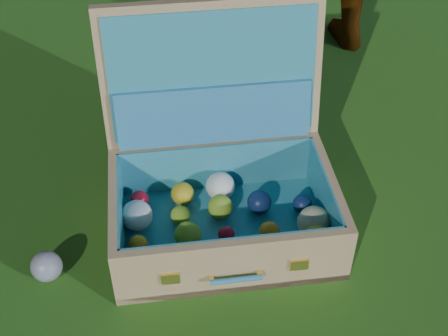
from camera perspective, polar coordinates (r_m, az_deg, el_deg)
ground at (r=1.59m, az=3.18°, el=-7.38°), size 60.00×60.00×0.00m
stray_ball at (r=1.56m, az=-15.92°, el=-8.64°), size 0.08×0.08×0.08m
suitcase at (r=1.56m, az=-0.32°, el=-0.49°), size 0.61×0.53×0.53m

